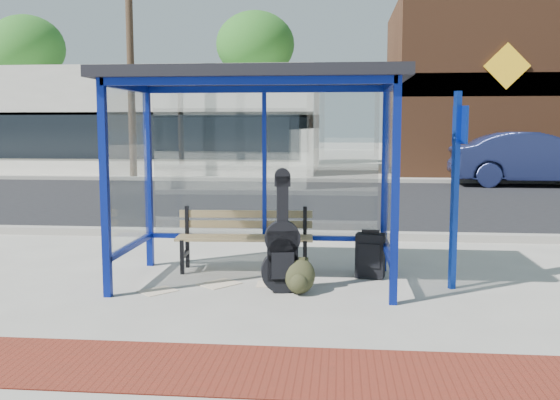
# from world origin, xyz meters

# --- Properties ---
(ground) EXTENTS (120.00, 120.00, 0.00)m
(ground) POSITION_xyz_m (0.00, 0.00, 0.00)
(ground) COLOR #B2ADA0
(ground) RESTS_ON ground
(brick_paver_strip) EXTENTS (60.00, 1.00, 0.01)m
(brick_paver_strip) POSITION_xyz_m (0.00, -2.60, 0.01)
(brick_paver_strip) COLOR maroon
(brick_paver_strip) RESTS_ON ground
(curb_near) EXTENTS (60.00, 0.25, 0.12)m
(curb_near) POSITION_xyz_m (0.00, 2.90, 0.06)
(curb_near) COLOR gray
(curb_near) RESTS_ON ground
(street_asphalt) EXTENTS (60.00, 10.00, 0.00)m
(street_asphalt) POSITION_xyz_m (0.00, 8.00, 0.00)
(street_asphalt) COLOR black
(street_asphalt) RESTS_ON ground
(curb_far) EXTENTS (60.00, 0.25, 0.12)m
(curb_far) POSITION_xyz_m (0.00, 13.10, 0.06)
(curb_far) COLOR gray
(curb_far) RESTS_ON ground
(far_sidewalk) EXTENTS (60.00, 4.00, 0.01)m
(far_sidewalk) POSITION_xyz_m (0.00, 15.00, 0.00)
(far_sidewalk) COLOR #B2ADA0
(far_sidewalk) RESTS_ON ground
(bus_shelter) EXTENTS (3.30, 1.80, 2.42)m
(bus_shelter) POSITION_xyz_m (0.00, 0.07, 2.07)
(bus_shelter) COLOR navy
(bus_shelter) RESTS_ON ground
(storefront_white) EXTENTS (18.00, 6.04, 4.00)m
(storefront_white) POSITION_xyz_m (-9.00, 17.99, 2.00)
(storefront_white) COLOR silver
(storefront_white) RESTS_ON ground
(storefront_brown) EXTENTS (10.00, 7.08, 6.40)m
(storefront_brown) POSITION_xyz_m (8.00, 18.49, 3.20)
(storefront_brown) COLOR #59331E
(storefront_brown) RESTS_ON ground
(tree_left) EXTENTS (3.60, 3.60, 7.03)m
(tree_left) POSITION_xyz_m (-14.00, 22.00, 5.45)
(tree_left) COLOR #4C3826
(tree_left) RESTS_ON ground
(tree_mid) EXTENTS (3.60, 3.60, 7.03)m
(tree_mid) POSITION_xyz_m (-3.00, 22.00, 5.45)
(tree_mid) COLOR #4C3826
(tree_mid) RESTS_ON ground
(utility_pole_west) EXTENTS (1.60, 0.24, 8.00)m
(utility_pole_west) POSITION_xyz_m (-6.00, 13.40, 4.11)
(utility_pole_west) COLOR #4C3826
(utility_pole_west) RESTS_ON ground
(bench) EXTENTS (1.71, 0.51, 0.80)m
(bench) POSITION_xyz_m (-0.23, 0.61, 0.45)
(bench) COLOR black
(bench) RESTS_ON ground
(guitar_bag) EXTENTS (0.48, 0.20, 1.28)m
(guitar_bag) POSITION_xyz_m (0.33, -0.39, 0.47)
(guitar_bag) COLOR black
(guitar_bag) RESTS_ON ground
(suitcase) EXTENTS (0.37, 0.28, 0.58)m
(suitcase) POSITION_xyz_m (1.32, 0.36, 0.27)
(suitcase) COLOR black
(suitcase) RESTS_ON ground
(backpack) EXTENTS (0.34, 0.31, 0.40)m
(backpack) POSITION_xyz_m (0.53, -0.44, 0.19)
(backpack) COLOR #2C2D19
(backpack) RESTS_ON ground
(sign_post) EXTENTS (0.14, 0.26, 2.18)m
(sign_post) POSITION_xyz_m (2.21, -0.05, 1.23)
(sign_post) COLOR navy
(sign_post) RESTS_ON ground
(newspaper_a) EXTENTS (0.53, 0.54, 0.01)m
(newspaper_a) POSITION_xyz_m (-0.42, -0.11, 0.00)
(newspaper_a) COLOR white
(newspaper_a) RESTS_ON ground
(newspaper_b) EXTENTS (0.47, 0.47, 0.01)m
(newspaper_b) POSITION_xyz_m (-1.04, -0.49, 0.00)
(newspaper_b) COLOR white
(newspaper_b) RESTS_ON ground
(newspaper_c) EXTENTS (0.40, 0.32, 0.01)m
(newspaper_c) POSITION_xyz_m (0.20, -0.07, 0.00)
(newspaper_c) COLOR white
(newspaper_c) RESTS_ON ground
(parked_car) EXTENTS (4.96, 1.84, 1.62)m
(parked_car) POSITION_xyz_m (6.78, 12.34, 0.81)
(parked_car) COLOR #192047
(parked_car) RESTS_ON ground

